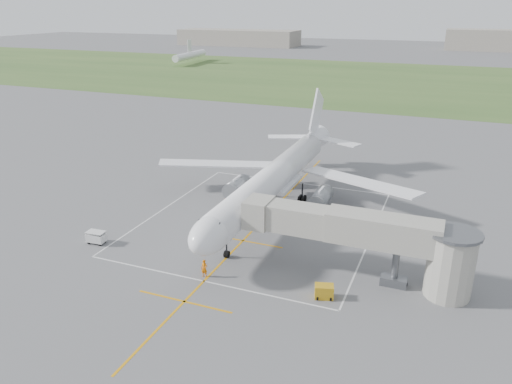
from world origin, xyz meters
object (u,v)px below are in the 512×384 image
at_px(jet_bridge, 374,239).
at_px(gpu_unit, 324,292).
at_px(ramp_worker_nose, 204,268).
at_px(baggage_cart, 96,237).
at_px(ramp_worker_wing, 226,204).
at_px(airliner, 274,178).

distance_m(jet_bridge, gpu_unit, 7.30).
bearing_deg(ramp_worker_nose, jet_bridge, 17.46).
bearing_deg(gpu_unit, baggage_cart, 160.57).
xyz_separation_m(gpu_unit, ramp_worker_wing, (-18.17, 16.52, 0.11)).
distance_m(jet_bridge, baggage_cart, 31.90).
xyz_separation_m(baggage_cart, ramp_worker_wing, (9.68, 15.22, 0.01)).
relative_size(airliner, gpu_unit, 22.87).
xyz_separation_m(airliner, ramp_worker_nose, (-0.35, -19.93, -3.43)).
height_order(airliner, baggage_cart, airliner).
bearing_deg(baggage_cart, jet_bridge, 2.68).
relative_size(jet_bridge, gpu_unit, 11.44).
bearing_deg(jet_bridge, ramp_worker_wing, 151.82).
bearing_deg(baggage_cart, ramp_worker_nose, -11.61).
bearing_deg(jet_bridge, ramp_worker_nose, -160.55).
relative_size(baggage_cart, ramp_worker_wing, 1.43).
bearing_deg(gpu_unit, ramp_worker_nose, 167.00).
height_order(gpu_unit, ramp_worker_nose, ramp_worker_nose).
bearing_deg(ramp_worker_nose, airliner, 87.01).
relative_size(gpu_unit, ramp_worker_wing, 1.32).
relative_size(airliner, baggage_cart, 21.07).
distance_m(jet_bridge, ramp_worker_wing, 25.02).
distance_m(airliner, ramp_worker_nose, 20.22).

